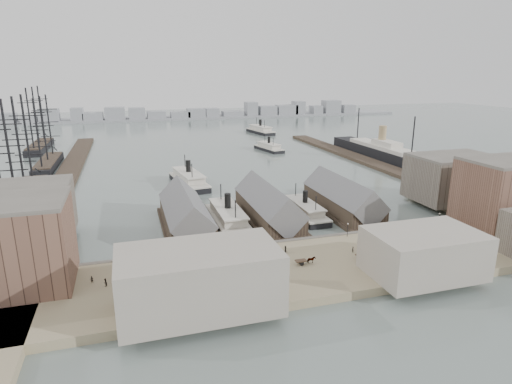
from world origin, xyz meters
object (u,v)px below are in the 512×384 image
object	(u,v)px
horse_cart_center	(308,260)
ferry_docked_west	(228,217)
horse_cart_right	(369,255)
ocean_steamer	(381,151)
horse_cart_left	(161,268)
tram	(448,229)

from	to	relation	value
horse_cart_center	ferry_docked_west	bearing A→B (deg)	15.41
ferry_docked_west	horse_cart_right	size ratio (longest dim) A/B	6.23
ocean_steamer	horse_cart_left	xyz separation A→B (m)	(-127.83, -110.48, -1.02)
ocean_steamer	horse_cart_right	distance (m)	141.75
tram	horse_cart_center	size ratio (longest dim) A/B	1.94
ferry_docked_west	horse_cart_center	size ratio (longest dim) A/B	6.06
horse_cart_center	horse_cart_right	world-z (taller)	horse_cart_center
horse_cart_left	horse_cart_center	xyz separation A→B (m)	(33.57, -5.90, 0.06)
ferry_docked_west	horse_cart_right	xyz separation A→B (m)	(26.10, -38.28, 0.33)
ocean_steamer	horse_cart_center	size ratio (longest dim) A/B	18.00
ocean_steamer	tram	size ratio (longest dim) A/B	9.27
ocean_steamer	horse_cart_left	bearing A→B (deg)	-139.16
tram	horse_cart_left	distance (m)	78.27
ferry_docked_west	ocean_steamer	size ratio (longest dim) A/B	0.34
ferry_docked_west	horse_cart_center	bearing A→B (deg)	-73.77
ocean_steamer	tram	xyz separation A→B (m)	(-49.57, -110.10, -0.10)
ferry_docked_west	horse_cart_right	distance (m)	46.34
horse_cart_left	horse_cart_right	size ratio (longest dim) A/B	0.97
ferry_docked_west	horse_cart_left	xyz separation A→B (m)	(-22.83, -31.01, 0.29)
tram	horse_cart_center	distance (m)	45.14
horse_cart_center	tram	bearing A→B (deg)	-82.82
ferry_docked_west	horse_cart_left	distance (m)	38.50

